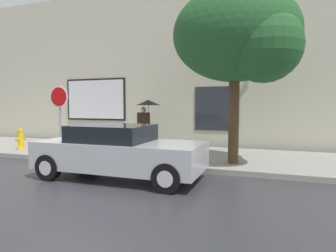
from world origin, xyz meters
TOP-DOWN VIEW (x-y plane):
  - ground_plane at (0.00, 0.00)m, footprint 60.00×60.00m
  - sidewalk at (0.00, 3.00)m, footprint 20.00×4.00m
  - building_facade at (-0.02, 5.50)m, footprint 20.00×0.67m
  - parked_car at (1.24, -0.14)m, footprint 4.18×1.84m
  - fire_hydrant at (-4.20, 1.95)m, footprint 0.30×0.44m
  - pedestrian_with_umbrella at (0.15, 4.08)m, footprint 0.98×0.98m
  - street_tree at (4.00, 1.86)m, footprint 3.57×3.03m
  - stop_sign at (-2.20, 1.79)m, footprint 0.76×0.10m

SIDE VIEW (x-z plane):
  - ground_plane at x=0.00m, z-range 0.00..0.00m
  - sidewalk at x=0.00m, z-range 0.00..0.15m
  - fire_hydrant at x=-4.20m, z-range 0.14..0.94m
  - parked_car at x=1.24m, z-range 0.00..1.34m
  - pedestrian_with_umbrella at x=0.15m, z-range 0.71..2.62m
  - stop_sign at x=-2.20m, z-range 0.64..3.00m
  - building_facade at x=-0.02m, z-range -0.02..6.98m
  - street_tree at x=4.00m, z-range 1.22..6.25m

